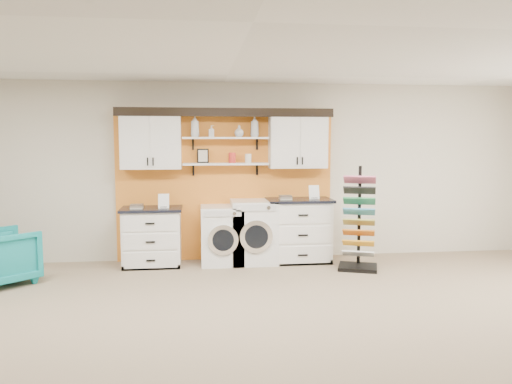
{
  "coord_description": "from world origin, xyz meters",
  "views": [
    {
      "loc": [
        -0.44,
        -3.92,
        1.9
      ],
      "look_at": [
        0.29,
        2.3,
        1.24
      ],
      "focal_mm": 35.0,
      "sensor_mm": 36.0,
      "label": 1
    }
  ],
  "objects": [
    {
      "name": "floor",
      "position": [
        0.0,
        0.0,
        0.0
      ],
      "size": [
        10.0,
        10.0,
        0.0
      ],
      "primitive_type": "plane",
      "color": "gray",
      "rests_on": "ground"
    },
    {
      "name": "ceiling",
      "position": [
        0.0,
        0.0,
        2.8
      ],
      "size": [
        10.0,
        10.0,
        0.0
      ],
      "primitive_type": "plane",
      "rotation": [
        3.14,
        0.0,
        0.0
      ],
      "color": "white",
      "rests_on": "wall_back"
    },
    {
      "name": "wall_back",
      "position": [
        0.0,
        4.0,
        1.4
      ],
      "size": [
        10.0,
        0.0,
        10.0
      ],
      "primitive_type": "plane",
      "rotation": [
        1.57,
        0.0,
        0.0
      ],
      "color": "beige",
      "rests_on": "floor"
    },
    {
      "name": "accent_panel",
      "position": [
        0.0,
        3.96,
        1.2
      ],
      "size": [
        3.4,
        0.07,
        2.4
      ],
      "primitive_type": "cube",
      "color": "orange",
      "rests_on": "wall_back"
    },
    {
      "name": "upper_cabinet_left",
      "position": [
        -1.13,
        3.79,
        1.88
      ],
      "size": [
        0.9,
        0.35,
        0.84
      ],
      "color": "white",
      "rests_on": "wall_back"
    },
    {
      "name": "upper_cabinet_right",
      "position": [
        1.13,
        3.79,
        1.88
      ],
      "size": [
        0.9,
        0.35,
        0.84
      ],
      "color": "white",
      "rests_on": "wall_back"
    },
    {
      "name": "shelf_lower",
      "position": [
        0.0,
        3.8,
        1.53
      ],
      "size": [
        1.32,
        0.28,
        0.03
      ],
      "primitive_type": "cube",
      "color": "white",
      "rests_on": "wall_back"
    },
    {
      "name": "shelf_upper",
      "position": [
        0.0,
        3.8,
        1.93
      ],
      "size": [
        1.32,
        0.28,
        0.03
      ],
      "primitive_type": "cube",
      "color": "white",
      "rests_on": "wall_back"
    },
    {
      "name": "crown_molding",
      "position": [
        0.0,
        3.81,
        2.33
      ],
      "size": [
        3.3,
        0.41,
        0.13
      ],
      "color": "black",
      "rests_on": "wall_back"
    },
    {
      "name": "picture_frame",
      "position": [
        -0.35,
        3.85,
        1.66
      ],
      "size": [
        0.18,
        0.02,
        0.22
      ],
      "color": "black",
      "rests_on": "shelf_lower"
    },
    {
      "name": "canister_red",
      "position": [
        0.1,
        3.8,
        1.62
      ],
      "size": [
        0.11,
        0.11,
        0.16
      ],
      "primitive_type": "cylinder",
      "color": "red",
      "rests_on": "shelf_lower"
    },
    {
      "name": "canister_cream",
      "position": [
        0.35,
        3.8,
        1.61
      ],
      "size": [
        0.1,
        0.1,
        0.14
      ],
      "primitive_type": "cylinder",
      "color": "silver",
      "rests_on": "shelf_lower"
    },
    {
      "name": "base_cabinet_left",
      "position": [
        -1.13,
        3.64,
        0.44
      ],
      "size": [
        0.9,
        0.66,
        0.89
      ],
      "color": "white",
      "rests_on": "floor"
    },
    {
      "name": "base_cabinet_right",
      "position": [
        1.13,
        3.64,
        0.49
      ],
      "size": [
        1.01,
        0.66,
        0.99
      ],
      "color": "white",
      "rests_on": "floor"
    },
    {
      "name": "washer",
      "position": [
        -0.07,
        3.64,
        0.45
      ],
      "size": [
        0.64,
        0.71,
        0.89
      ],
      "color": "white",
      "rests_on": "floor"
    },
    {
      "name": "dryer",
      "position": [
        0.42,
        3.64,
        0.49
      ],
      "size": [
        0.7,
        0.71,
        0.97
      ],
      "color": "white",
      "rests_on": "floor"
    },
    {
      "name": "sample_rack",
      "position": [
        1.91,
        3.08,
        0.5
      ],
      "size": [
        0.68,
        0.62,
        1.52
      ],
      "rotation": [
        0.0,
        0.0,
        -0.35
      ],
      "color": "black",
      "rests_on": "floor"
    },
    {
      "name": "armchair",
      "position": [
        -3.02,
        2.87,
        0.37
      ],
      "size": [
        1.12,
        1.12,
        0.73
      ],
      "primitive_type": "imported",
      "rotation": [
        0.0,
        0.0,
        2.3
      ],
      "color": "#0F7C81",
      "rests_on": "floor"
    },
    {
      "name": "soap_bottle_a",
      "position": [
        -0.47,
        3.8,
        2.11
      ],
      "size": [
        0.17,
        0.17,
        0.34
      ],
      "primitive_type": "imported",
      "rotation": [
        0.0,
        0.0,
        3.48
      ],
      "color": "silver",
      "rests_on": "shelf_upper"
    },
    {
      "name": "soap_bottle_b",
      "position": [
        -0.22,
        3.8,
        2.03
      ],
      "size": [
        0.08,
        0.08,
        0.18
      ],
      "primitive_type": "imported",
      "rotation": [
        0.0,
        0.0,
        1.59
      ],
      "color": "silver",
      "rests_on": "shelf_upper"
    },
    {
      "name": "soap_bottle_c",
      "position": [
        0.21,
        3.8,
        2.04
      ],
      "size": [
        0.15,
        0.15,
        0.18
      ],
      "primitive_type": "imported",
      "rotation": [
        0.0,
        0.0,
        0.03
      ],
      "color": "silver",
      "rests_on": "shelf_upper"
    },
    {
      "name": "soap_bottle_d",
      "position": [
        0.45,
        3.8,
        2.11
      ],
      "size": [
        0.17,
        0.17,
        0.34
      ],
      "primitive_type": "imported",
      "rotation": [
        0.0,
        0.0,
        -1.21
      ],
      "color": "silver",
      "rests_on": "shelf_upper"
    }
  ]
}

